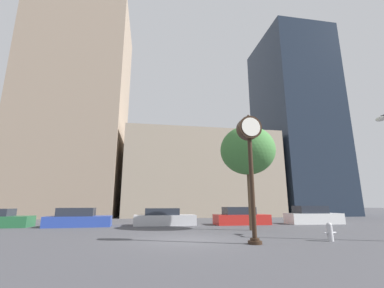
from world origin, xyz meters
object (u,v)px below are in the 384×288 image
object	(u,v)px
car_red	(241,217)
fire_hydrant_near	(330,232)
car_blue	(78,219)
bare_tree	(248,150)
car_white	(312,216)
car_silver	(164,218)
street_clock	(250,148)

from	to	relation	value
car_red	fire_hydrant_near	size ratio (longest dim) A/B	5.46
car_red	car_blue	bearing A→B (deg)	178.83
fire_hydrant_near	bare_tree	world-z (taller)	bare_tree
car_white	car_red	bearing A→B (deg)	-179.31
fire_hydrant_near	car_silver	bearing A→B (deg)	123.70
car_silver	car_blue	bearing A→B (deg)	-178.88
street_clock	car_white	world-z (taller)	street_clock
car_blue	bare_tree	bearing A→B (deg)	-25.22
car_silver	bare_tree	world-z (taller)	bare_tree
car_white	car_blue	bearing A→B (deg)	-178.37
street_clock	car_red	distance (m)	10.52
car_blue	car_red	world-z (taller)	car_red
car_silver	bare_tree	xyz separation A→B (m)	(4.95, -4.62, 4.36)
car_blue	car_silver	xyz separation A→B (m)	(5.97, 0.24, -0.01)
street_clock	car_silver	size ratio (longest dim) A/B	1.17
car_red	bare_tree	world-z (taller)	bare_tree
street_clock	fire_hydrant_near	xyz separation A→B (m)	(3.47, 0.23, -3.46)
car_blue	car_red	size ratio (longest dim) A/B	1.06
car_white	bare_tree	size ratio (longest dim) A/B	0.67
car_silver	car_white	bearing A→B (deg)	-3.52
street_clock	fire_hydrant_near	distance (m)	4.91
street_clock	car_blue	xyz separation A→B (m)	(-8.91, 9.60, -3.31)
bare_tree	fire_hydrant_near	bearing A→B (deg)	-73.67
car_red	fire_hydrant_near	distance (m)	9.33
car_blue	fire_hydrant_near	size ratio (longest dim) A/B	5.79
car_blue	car_silver	bearing A→B (deg)	-1.02
car_blue	car_white	world-z (taller)	car_white
car_silver	fire_hydrant_near	distance (m)	11.56
street_clock	car_white	distance (m)	13.33
car_white	fire_hydrant_near	distance (m)	10.64
car_blue	car_silver	world-z (taller)	car_blue
fire_hydrant_near	car_red	bearing A→B (deg)	93.28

